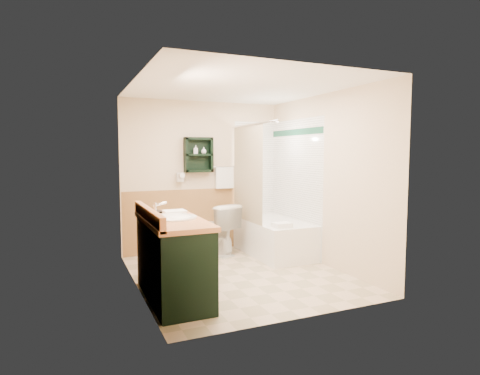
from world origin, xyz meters
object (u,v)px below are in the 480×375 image
Objects in this scene: vanity at (173,258)px; soap_bottle_a at (196,152)px; hair_dryer at (180,177)px; wall_shelf at (199,155)px; toilet at (215,229)px; vanity_book at (149,204)px; bathtub at (274,237)px; soap_bottle_b at (204,151)px.

soap_bottle_a is (0.85, 1.88, 1.16)m from vanity.
wall_shelf is at bearing -4.76° from hair_dryer.
vanity_book reaches higher than toilet.
hair_dryer is at bearing -49.48° from toilet.
bathtub is 6.78× the size of vanity_book.
soap_bottle_a reaches higher than bathtub.
toilet is at bearing 56.68° from vanity.
vanity reaches higher than bathtub.
wall_shelf reaches higher than hair_dryer.
soap_bottle_a is at bearing -6.73° from hair_dryer.
toilet is (1.07, 1.64, -0.05)m from vanity.
wall_shelf reaches higher than bathtub.
wall_shelf is at bearing 6.21° from soap_bottle_a.
wall_shelf is at bearing -74.00° from toilet.
toilet is 3.60× the size of vanity_book.
bathtub is at bearing -33.03° from soap_bottle_b.
wall_shelf reaches higher than vanity_book.
vanity is 2.37m from soap_bottle_a.
vanity_book is 1.63× the size of soap_bottle_a.
toilet reaches higher than bathtub.
wall_shelf is at bearing 149.01° from bathtub.
wall_shelf is 0.10m from soap_bottle_b.
soap_bottle_b reaches higher than hair_dryer.
wall_shelf reaches higher than soap_bottle_a.
soap_bottle_b is (0.09, -0.01, 0.06)m from wall_shelf.
toilet is (0.18, -0.25, -1.16)m from wall_shelf.
toilet is (0.48, -0.28, -0.81)m from hair_dryer.
wall_shelf is at bearing 32.96° from vanity_book.
soap_bottle_a is 0.13m from soap_bottle_b.
soap_bottle_b reaches higher than toilet.
hair_dryer is 1.08× the size of vanity_book.
hair_dryer is (-0.30, 0.02, -0.35)m from wall_shelf.
hair_dryer is 1.65m from vanity_book.
vanity_book is (-0.76, -1.45, -0.21)m from hair_dryer.
hair_dryer is at bearing 173.27° from soap_bottle_a.
hair_dryer reaches higher than vanity_book.
wall_shelf is 1.20m from toilet.
vanity is 1.96m from toilet.
hair_dryer is 0.30× the size of toilet.
vanity is (-0.89, -1.89, -1.11)m from wall_shelf.
soap_bottle_a is (-0.23, 0.25, 1.21)m from toilet.
vanity is 0.93× the size of bathtub.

